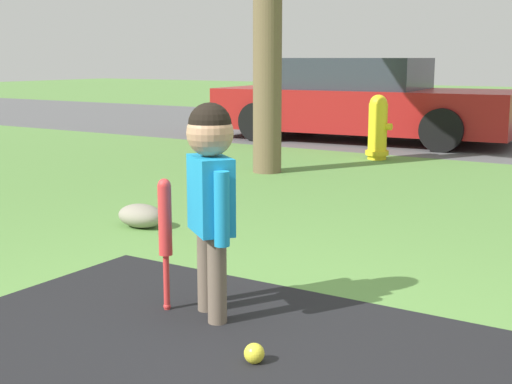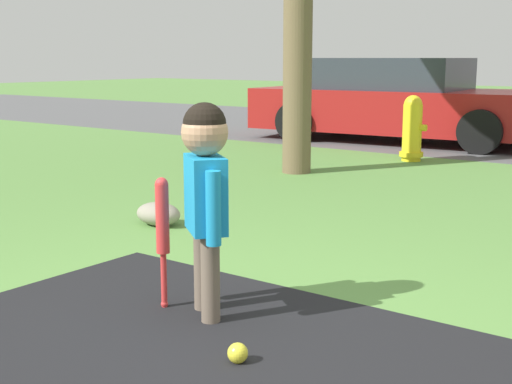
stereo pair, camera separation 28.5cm
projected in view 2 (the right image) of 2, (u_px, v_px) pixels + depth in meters
ground_plane at (211, 363)px, 2.96m from camera, size 60.00×60.00×0.00m
child at (205, 180)px, 3.38m from camera, size 0.35×0.30×1.04m
baseball_bat at (163, 224)px, 3.53m from camera, size 0.07×0.07×0.67m
sports_ball at (238, 353)px, 2.95m from camera, size 0.09×0.09×0.09m
fire_hydrant at (412, 129)px, 8.68m from camera, size 0.33×0.29×0.80m
parked_car at (401, 102)px, 10.73m from camera, size 4.59×2.29×1.24m
edging_rock at (158, 214)px, 5.37m from camera, size 0.38×0.26×0.17m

